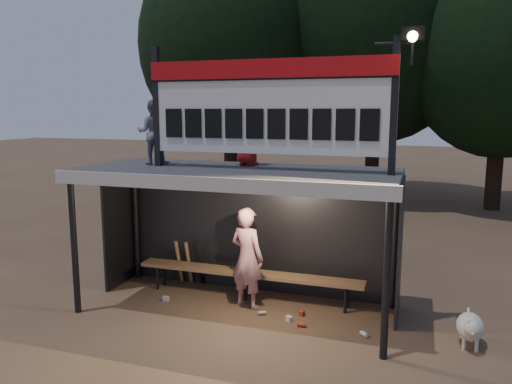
% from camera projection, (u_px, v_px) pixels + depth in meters
% --- Properties ---
extents(ground, '(80.00, 80.00, 0.00)m').
position_uv_depth(ground, '(237.00, 310.00, 8.15)').
color(ground, brown).
rests_on(ground, ground).
extents(player, '(0.71, 0.57, 1.68)m').
position_uv_depth(player, '(247.00, 258.00, 8.14)').
color(player, silver).
rests_on(player, ground).
extents(child_a, '(0.64, 0.57, 1.07)m').
position_uv_depth(child_a, '(153.00, 132.00, 8.31)').
color(child_a, slate).
rests_on(child_a, dugout_shelter).
extents(child_b, '(0.62, 0.58, 1.06)m').
position_uv_depth(child_b, '(248.00, 133.00, 8.20)').
color(child_b, '#B01B1E').
rests_on(child_b, dugout_shelter).
extents(dugout_shelter, '(5.10, 2.08, 2.32)m').
position_uv_depth(dugout_shelter, '(241.00, 196.00, 8.08)').
color(dugout_shelter, '#3A3A3D').
rests_on(dugout_shelter, ground).
extents(scoreboard_assembly, '(4.10, 0.27, 1.99)m').
position_uv_depth(scoreboard_assembly, '(270.00, 103.00, 7.42)').
color(scoreboard_assembly, black).
rests_on(scoreboard_assembly, dugout_shelter).
extents(bench, '(4.00, 0.35, 0.48)m').
position_uv_depth(bench, '(248.00, 274.00, 8.60)').
color(bench, '#956E46').
rests_on(bench, ground).
extents(tree_left, '(6.46, 6.46, 9.27)m').
position_uv_depth(tree_left, '(230.00, 45.00, 17.86)').
color(tree_left, black).
rests_on(tree_left, ground).
extents(tree_mid, '(7.22, 7.22, 10.36)m').
position_uv_depth(tree_mid, '(377.00, 25.00, 17.59)').
color(tree_mid, black).
rests_on(tree_mid, ground).
extents(tree_right, '(6.08, 6.08, 8.72)m').
position_uv_depth(tree_right, '(504.00, 46.00, 15.56)').
color(tree_right, black).
rests_on(tree_right, ground).
extents(dog, '(0.36, 0.81, 0.49)m').
position_uv_depth(dog, '(470.00, 327.00, 6.85)').
color(dog, beige).
rests_on(dog, ground).
extents(bats, '(0.48, 0.33, 0.84)m').
position_uv_depth(bats, '(189.00, 263.00, 9.24)').
color(bats, '#9E754A').
rests_on(bats, ground).
extents(litter, '(3.49, 0.54, 0.08)m').
position_uv_depth(litter, '(277.00, 316.00, 7.80)').
color(litter, '#B62D1F').
rests_on(litter, ground).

